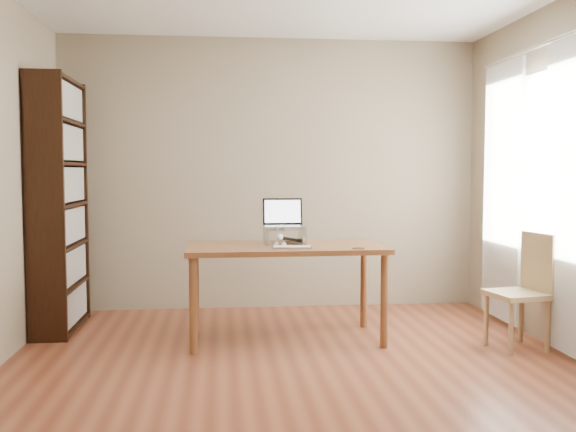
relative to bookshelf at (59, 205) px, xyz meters
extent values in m
cube|color=brown|center=(1.83, -1.55, -1.06)|extent=(4.00, 4.50, 0.02)
cube|color=#87795B|center=(1.83, 0.71, 0.25)|extent=(4.00, 0.02, 2.60)
cube|color=#87795B|center=(1.83, -3.81, 0.25)|extent=(4.00, 0.02, 2.60)
cube|color=white|center=(3.81, -0.75, 0.35)|extent=(0.01, 1.80, 1.40)
cube|color=black|center=(-0.01, -0.43, 0.00)|extent=(0.30, 0.04, 2.10)
cube|color=black|center=(-0.01, 0.43, 0.00)|extent=(0.30, 0.04, 2.10)
cube|color=black|center=(-0.15, 0.00, 0.00)|extent=(0.02, 0.90, 2.10)
cube|color=black|center=(-0.01, 0.00, -1.02)|extent=(0.30, 0.84, 0.02)
cube|color=black|center=(0.02, 0.00, -0.85)|extent=(0.20, 0.78, 0.28)
cube|color=black|center=(-0.01, 0.00, -0.68)|extent=(0.30, 0.84, 0.03)
cube|color=black|center=(0.02, 0.00, -0.51)|extent=(0.20, 0.78, 0.28)
cube|color=black|center=(-0.01, 0.00, -0.34)|extent=(0.30, 0.84, 0.02)
cube|color=black|center=(0.02, 0.00, -0.17)|extent=(0.20, 0.78, 0.28)
cube|color=black|center=(-0.01, 0.00, 0.00)|extent=(0.30, 0.84, 0.02)
cube|color=black|center=(0.02, 0.00, 0.17)|extent=(0.20, 0.78, 0.28)
cube|color=black|center=(-0.01, 0.00, 0.34)|extent=(0.30, 0.84, 0.02)
cube|color=black|center=(0.02, 0.00, 0.51)|extent=(0.20, 0.78, 0.28)
cube|color=black|center=(-0.01, 0.00, 0.68)|extent=(0.30, 0.84, 0.02)
cube|color=black|center=(0.02, 0.00, 0.85)|extent=(0.20, 0.78, 0.28)
cube|color=black|center=(-0.01, 0.00, 1.02)|extent=(0.30, 0.84, 0.03)
cube|color=white|center=(3.75, -1.30, 0.10)|extent=(0.03, 0.70, 2.20)
cube|color=white|center=(3.75, -0.20, 0.10)|extent=(0.03, 0.70, 2.20)
cylinder|color=silver|center=(3.75, -0.75, 1.23)|extent=(0.03, 1.90, 0.03)
cube|color=brown|center=(1.84, -0.54, -0.32)|extent=(1.55, 0.79, 0.04)
cylinder|color=brown|center=(1.13, -0.21, -0.70)|extent=(0.06, 0.06, 0.71)
cylinder|color=brown|center=(2.55, -0.21, -0.70)|extent=(0.06, 0.06, 0.71)
cylinder|color=brown|center=(1.13, -0.86, -0.70)|extent=(0.06, 0.06, 0.71)
cylinder|color=brown|center=(2.55, -0.86, -0.70)|extent=(0.06, 0.06, 0.71)
cube|color=silver|center=(1.70, -0.46, -0.24)|extent=(0.03, 0.25, 0.12)
cube|color=silver|center=(1.99, -0.46, -0.24)|extent=(0.03, 0.25, 0.12)
cube|color=silver|center=(1.84, -0.46, -0.17)|extent=(0.32, 0.25, 0.01)
cube|color=silver|center=(1.84, -0.46, -0.16)|extent=(0.32, 0.23, 0.02)
cube|color=black|center=(1.84, -0.33, -0.05)|extent=(0.32, 0.05, 0.21)
cube|color=white|center=(1.84, -0.33, -0.05)|extent=(0.29, 0.04, 0.18)
cube|color=silver|center=(1.87, -0.76, -0.29)|extent=(0.30, 0.15, 0.02)
cube|color=white|center=(1.87, -0.76, -0.28)|extent=(0.28, 0.13, 0.00)
cylinder|color=brown|center=(2.36, -0.81, -0.30)|extent=(0.09, 0.09, 0.01)
ellipsoid|color=#453E36|center=(1.80, -0.43, -0.23)|extent=(0.19, 0.42, 0.14)
ellipsoid|color=#453E36|center=(1.80, -0.32, -0.23)|extent=(0.17, 0.18, 0.13)
ellipsoid|color=#453E36|center=(1.80, -0.62, -0.21)|extent=(0.11, 0.11, 0.10)
ellipsoid|color=silver|center=(1.80, -0.58, -0.24)|extent=(0.10, 0.10, 0.09)
sphere|color=silver|center=(1.80, -0.65, -0.22)|extent=(0.05, 0.05, 0.05)
cone|color=#453E36|center=(1.77, -0.61, -0.16)|extent=(0.04, 0.04, 0.05)
cone|color=#453E36|center=(1.83, -0.61, -0.16)|extent=(0.04, 0.04, 0.05)
cylinder|color=silver|center=(1.77, -0.63, -0.28)|extent=(0.03, 0.10, 0.03)
cylinder|color=silver|center=(1.83, -0.63, -0.28)|extent=(0.03, 0.10, 0.03)
cylinder|color=#453E36|center=(1.89, -0.30, -0.28)|extent=(0.15, 0.23, 0.03)
cube|color=tan|center=(3.53, -0.98, -0.64)|extent=(0.44, 0.44, 0.04)
cylinder|color=tan|center=(3.38, -1.14, -0.84)|extent=(0.04, 0.04, 0.41)
cylinder|color=tan|center=(3.69, -1.14, -0.84)|extent=(0.04, 0.04, 0.41)
cylinder|color=tan|center=(3.38, -0.82, -0.84)|extent=(0.04, 0.04, 0.41)
cylinder|color=tan|center=(3.69, -0.82, -0.84)|extent=(0.04, 0.04, 0.41)
cube|color=tan|center=(3.71, -0.98, -0.41)|extent=(0.09, 0.36, 0.46)
camera|label=1|loc=(1.34, -5.50, 0.28)|focal=40.00mm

